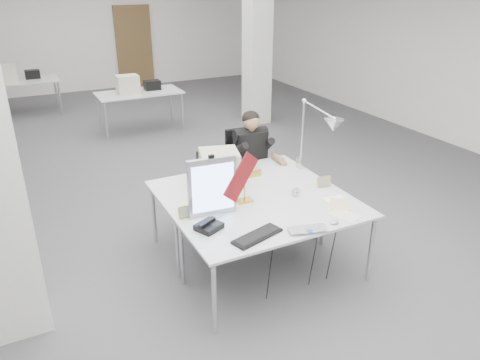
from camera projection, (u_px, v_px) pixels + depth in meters
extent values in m
cube|color=#474749|center=(187.00, 189.00, 6.75)|extent=(10.00, 14.00, 0.02)
cube|color=white|center=(85.00, 27.00, 11.82)|extent=(10.00, 0.02, 3.20)
cube|color=white|center=(452.00, 51.00, 8.16)|extent=(0.02, 14.00, 3.20)
cube|color=white|center=(257.00, 43.00, 9.17)|extent=(0.45, 0.45, 3.20)
cube|color=brown|center=(134.00, 47.00, 12.48)|extent=(0.95, 0.08, 2.10)
cube|color=silver|center=(278.00, 217.00, 4.40)|extent=(1.80, 0.90, 0.02)
cube|color=silver|center=(236.00, 182.00, 5.14)|extent=(1.80, 0.90, 0.02)
cube|color=silver|center=(139.00, 93.00, 8.97)|extent=(1.60, 0.80, 0.02)
cube|color=silver|center=(19.00, 81.00, 9.94)|extent=(1.60, 0.80, 0.02)
cube|color=#A4A4A8|center=(212.00, 187.00, 4.31)|extent=(0.46, 0.09, 0.57)
cube|color=maroon|center=(241.00, 177.00, 4.38)|extent=(0.43, 0.13, 0.48)
cube|color=black|center=(257.00, 236.00, 4.04)|extent=(0.51, 0.29, 0.02)
imported|color=#BCBDC1|center=(310.00, 233.00, 4.09)|extent=(0.39, 0.30, 0.03)
ellipsoid|color=#B1B1B6|center=(335.00, 222.00, 4.25)|extent=(0.10, 0.08, 0.03)
cube|color=black|center=(209.00, 226.00, 4.16)|extent=(0.27, 0.26, 0.05)
cube|color=tan|center=(186.00, 212.00, 4.35)|extent=(0.15, 0.04, 0.12)
cube|color=tan|center=(324.00, 181.00, 4.98)|extent=(0.15, 0.07, 0.12)
cylinder|color=#AEAEB3|center=(296.00, 192.00, 4.77)|extent=(0.09, 0.03, 0.09)
cube|color=silver|center=(345.00, 215.00, 4.41)|extent=(0.27, 0.32, 0.01)
cube|color=#D7BD80|center=(340.00, 204.00, 4.61)|extent=(0.28, 0.30, 0.01)
cube|color=white|center=(335.00, 199.00, 4.72)|extent=(0.23, 0.18, 0.01)
cube|color=#B8B299|center=(219.00, 168.00, 4.98)|extent=(0.49, 0.47, 0.38)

